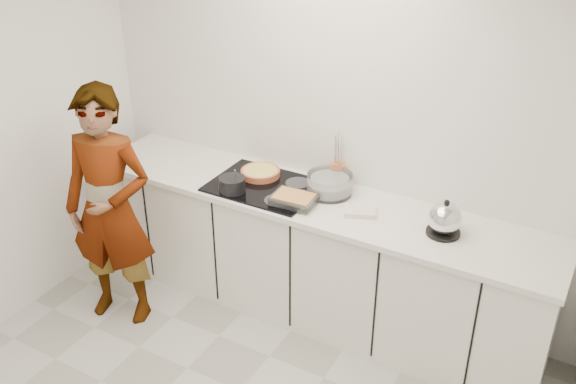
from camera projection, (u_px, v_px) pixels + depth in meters
The scene contains 12 objects.
wall_back at pixel (335, 126), 4.26m from camera, with size 3.60×0.00×2.60m, color white.
base_cabinets at pixel (311, 258), 4.43m from camera, with size 3.20×0.58×0.87m, color white.
countertop at pixel (312, 201), 4.21m from camera, with size 3.24×0.64×0.04m, color white.
hob at pixel (265, 186), 4.33m from camera, with size 0.72×0.54×0.01m, color black.
tart_dish at pixel (260, 172), 4.44m from camera, with size 0.35×0.35×0.04m.
saucepan at pixel (232, 184), 4.23m from camera, with size 0.19×0.19×0.17m.
baking_dish at pixel (294, 199), 4.10m from camera, with size 0.29×0.22×0.05m.
mixing_bowl at pixel (330, 185), 4.22m from camera, with size 0.40×0.40×0.14m.
tea_towel at pixel (360, 211), 4.02m from camera, with size 0.20×0.14×0.03m, color white.
kettle at pixel (445, 220), 3.77m from camera, with size 0.21×0.21×0.23m.
utensil_crock at pixel (337, 174), 4.35m from camera, with size 0.11×0.11×0.14m, color #D3601A.
cook at pixel (110, 209), 4.21m from camera, with size 0.61×0.40×1.69m, color white.
Camera 1 is at (1.67, -1.99, 2.95)m, focal length 40.00 mm.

